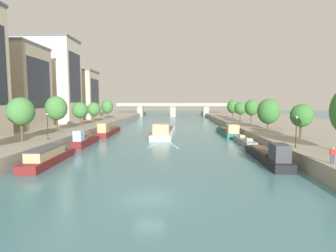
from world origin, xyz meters
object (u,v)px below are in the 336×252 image
at_px(moored_boat_right_midway, 244,141).
at_px(moored_boat_left_downstream, 48,157).
at_px(barge_midriver, 164,131).
at_px(tree_right_distant, 233,107).
at_px(person_on_quay, 333,155).
at_px(tree_right_end_of_row, 301,116).
at_px(lamppost_left_bank, 47,125).
at_px(moored_boat_left_far, 108,131).
at_px(bridge_far, 173,108).
at_px(tree_left_midway, 80,110).
at_px(moored_boat_left_second, 85,140).
at_px(tree_left_distant, 107,107).
at_px(tree_right_midway, 241,108).
at_px(moored_boat_right_gap_after, 268,155).
at_px(tree_right_past_mid, 252,108).
at_px(tree_left_nearest, 56,108).
at_px(moored_boat_right_upstream, 228,131).
at_px(lamppost_right_bank, 296,130).
at_px(tree_right_third, 268,111).
at_px(tree_left_second, 21,111).

bearing_deg(moored_boat_right_midway, moored_boat_left_downstream, -150.18).
height_order(barge_midriver, moored_boat_left_downstream, barge_midriver).
distance_m(tree_right_distant, person_on_quay, 71.88).
bearing_deg(tree_right_end_of_row, lamppost_left_bank, -176.01).
relative_size(moored_boat_left_far, bridge_far, 0.28).
height_order(moored_boat_left_far, tree_left_midway, tree_left_midway).
distance_m(moored_boat_left_second, tree_left_midway, 19.21).
xyz_separation_m(tree_left_distant, tree_right_distant, (44.61, 7.89, -0.14)).
height_order(moored_boat_left_far, tree_right_midway, tree_right_midway).
relative_size(barge_midriver, moored_boat_right_gap_after, 1.55).
bearing_deg(tree_left_midway, moored_boat_right_gap_after, -39.03).
bearing_deg(tree_right_past_mid, tree_left_distant, 157.98).
xyz_separation_m(moored_boat_left_second, tree_left_nearest, (-7.45, 5.01, 5.71)).
relative_size(barge_midriver, tree_right_distant, 3.37).
relative_size(moored_boat_right_upstream, lamppost_left_bank, 3.97).
distance_m(moored_boat_left_far, tree_left_nearest, 14.00).
xyz_separation_m(moored_boat_left_far, bridge_far, (14.32, 72.31, 3.45)).
height_order(moored_boat_right_midway, tree_left_nearest, tree_left_nearest).
bearing_deg(barge_midriver, lamppost_left_bank, -131.93).
height_order(bridge_far, person_on_quay, bridge_far).
relative_size(moored_boat_left_second, lamppost_right_bank, 2.46).
height_order(tree_right_distant, lamppost_right_bank, tree_right_distant).
bearing_deg(moored_boat_right_midway, tree_right_third, 50.42).
xyz_separation_m(moored_boat_left_far, tree_right_third, (36.56, -3.83, 4.89)).
bearing_deg(tree_right_third, tree_left_second, -156.36).
height_order(moored_boat_right_midway, tree_left_midway, tree_left_midway).
distance_m(moored_boat_right_gap_after, tree_right_end_of_row, 13.55).
distance_m(tree_left_midway, tree_right_third, 44.27).
distance_m(tree_left_distant, tree_right_end_of_row, 63.95).
relative_size(tree_right_third, person_on_quay, 4.12).
relative_size(moored_boat_left_downstream, moored_boat_right_midway, 1.12).
xyz_separation_m(moored_boat_right_midway, tree_right_distant, (7.75, 48.29, 5.42)).
distance_m(tree_left_distant, tree_right_third, 54.28).
xyz_separation_m(moored_boat_left_far, moored_boat_right_gap_after, (28.68, -27.35, -0.03)).
relative_size(moored_boat_left_far, tree_left_distant, 2.41).
distance_m(moored_boat_left_second, person_on_quay, 38.27).
bearing_deg(moored_boat_left_far, tree_right_distant, 43.91).
height_order(barge_midriver, tree_left_nearest, tree_left_nearest).
distance_m(tree_left_second, tree_right_past_mid, 54.80).
height_order(moored_boat_right_upstream, person_on_quay, person_on_quay).
bearing_deg(moored_boat_right_gap_after, moored_boat_left_downstream, -175.92).
bearing_deg(tree_right_third, tree_right_end_of_row, -87.57).
distance_m(tree_left_distant, person_on_quay, 75.09).
bearing_deg(tree_left_nearest, moored_boat_left_downstream, -68.22).
bearing_deg(tree_left_distant, bridge_far, 63.82).
bearing_deg(moored_boat_right_gap_after, tree_left_midway, 140.97).
height_order(moored_boat_right_gap_after, tree_left_nearest, tree_left_nearest).
bearing_deg(tree_left_nearest, tree_left_second, -88.05).
xyz_separation_m(tree_left_second, tree_left_distant, (-0.40, 50.74, -0.36)).
height_order(moored_boat_left_second, tree_right_past_mid, tree_right_past_mid).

